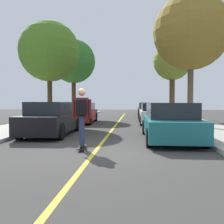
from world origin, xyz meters
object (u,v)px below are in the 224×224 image
Objects in this scene: parked_car_right_nearest at (170,122)px; skateboarder at (82,114)px; skateboard at (82,147)px; parked_car_left_nearest at (52,119)px; street_tree_right_near at (172,62)px; street_tree_left_near at (74,62)px; street_tree_right_nearest at (191,32)px; parked_car_right_farthest at (146,109)px; streetlamp at (190,74)px; parked_car_left_near at (81,113)px; parked_car_right_near at (155,114)px; parked_car_right_far at (149,110)px; street_tree_left_nearest at (49,52)px.

parked_car_right_nearest is 3.73m from skateboarder.
skateboarder reaches higher than skateboard.
street_tree_right_near is at bearing 56.49° from parked_car_left_nearest.
skateboarder reaches higher than parked_car_right_nearest.
street_tree_left_near is 11.56m from street_tree_right_nearest.
skateboard is (-2.94, -21.01, -0.60)m from parked_car_right_farthest.
street_tree_left_near is at bearing 138.20° from streetlamp.
parked_car_left_nearest is at bearing 167.91° from parked_car_right_nearest.
skateboarder is (0.00, -0.03, 1.02)m from skateboard.
streetlamp is 8.89m from skateboard.
parked_car_left_near is (-0.00, 6.25, -0.03)m from parked_car_left_nearest.
street_tree_right_near reaches higher than parked_car_left_near.
streetlamp is at bearing -20.95° from parked_car_left_near.
parked_car_left_near is 2.58× the size of skateboarder.
parked_car_left_near is 0.92× the size of streetlamp.
parked_car_right_nearest is 1.03× the size of parked_car_right_farthest.
parked_car_right_nearest is 6.76m from street_tree_right_nearest.
skateboard is 0.49× the size of skateboarder.
parked_car_right_near is 9.68m from street_tree_left_near.
street_tree_right_near is at bearing 70.77° from skateboard.
street_tree_right_near is (1.78, 11.31, 4.06)m from parked_car_right_nearest.
street_tree_right_near is at bearing 30.48° from parked_car_left_near.
skateboarder is at bearing -97.95° from parked_car_right_farthest.
parked_car_right_far is 0.64× the size of street_tree_left_near.
parked_car_right_nearest is at bearing -110.28° from streetlamp.
parked_car_left_near is 5.02m from parked_car_right_near.
parked_car_right_farthest is (-0.00, 11.76, -0.00)m from parked_car_right_near.
street_tree_left_near reaches higher than street_tree_left_nearest.
parked_car_right_near is at bearing 49.95° from parked_car_left_nearest.
street_tree_left_nearest is at bearing 115.04° from skateboarder.
streetlamp is at bearing -90.23° from street_tree_right_near.
street_tree_left_near is 15.89m from skateboard.
skateboard is (-2.95, -15.26, -0.60)m from parked_car_right_far.
street_tree_right_near is (8.56, 5.35, 0.07)m from street_tree_left_nearest.
street_tree_left_near reaches higher than parked_car_right_near.
street_tree_right_nearest is at bearing -90.00° from street_tree_right_near.
street_tree_left_nearest reaches higher than parked_car_right_near.
street_tree_left_nearest reaches higher than skateboard.
street_tree_left_near is at bearing 118.74° from parked_car_right_nearest.
streetlamp reaches higher than parked_car_left_near.
parked_car_right_far is (5.01, 11.96, -0.03)m from parked_car_left_nearest.
street_tree_left_near is 11.63m from streetlamp.
street_tree_right_near is 6.80m from streetlamp.
parked_car_right_far is at bearing -89.99° from parked_car_right_farthest.
parked_car_right_nearest is at bearing -98.92° from street_tree_right_near.
skateboarder is (-2.94, -21.05, 0.42)m from parked_car_right_farthest.
parked_car_left_nearest is 0.64× the size of street_tree_left_near.
street_tree_left_near reaches higher than parked_car_right_farthest.
parked_car_right_near is 3.70m from streetlamp.
parked_car_right_nearest is at bearing 37.50° from skateboarder.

